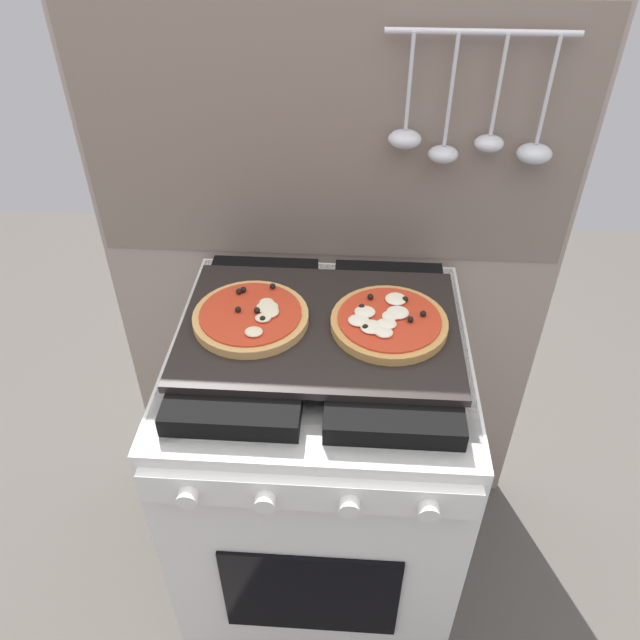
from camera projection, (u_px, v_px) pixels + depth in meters
name	position (u px, v px, depth m)	size (l,w,h in m)	color
ground_plane	(320.00, 571.00, 1.79)	(4.00, 4.00, 0.00)	#4C4742
kitchen_backsplash	(330.00, 279.00, 1.55)	(1.10, 0.09, 1.55)	gray
stove	(320.00, 474.00, 1.50)	(0.60, 0.64, 0.90)	white
baking_tray	(320.00, 327.00, 1.22)	(0.54, 0.38, 0.02)	black
pizza_left	(252.00, 316.00, 1.21)	(0.23, 0.23, 0.03)	tan
pizza_right	(388.00, 323.00, 1.20)	(0.23, 0.23, 0.03)	tan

